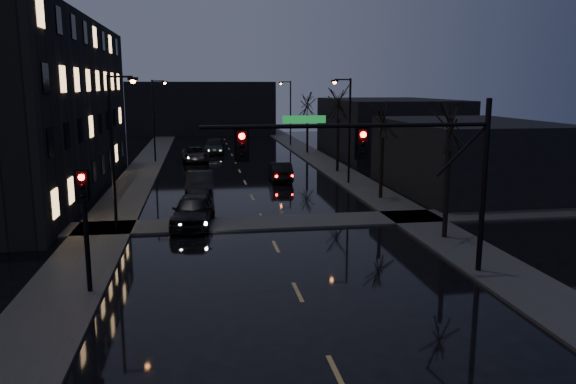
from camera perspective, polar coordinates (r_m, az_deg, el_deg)
name	(u,v)px	position (r m, az deg, el deg)	size (l,w,h in m)	color
sidewalk_left	(138,178)	(47.13, -15.04, 1.36)	(3.00, 140.00, 0.12)	#2D2D2B
sidewalk_right	(341,173)	(48.33, 5.43, 1.91)	(3.00, 140.00, 0.12)	#2D2D2B
sidewalk_cross	(265,223)	(30.86, -2.37, -3.13)	(40.00, 3.00, 0.12)	#2D2D2B
apartment_block	(5,107)	(43.32, -26.80, 7.69)	(12.00, 30.00, 12.00)	black
commercial_right_near	(468,156)	(42.07, 17.86, 3.47)	(10.00, 14.00, 5.00)	black
commercial_right_far	(388,127)	(62.83, 10.10, 6.53)	(12.00, 18.00, 6.00)	black
far_block	(202,108)	(89.33, -8.76, 8.43)	(22.00, 10.00, 8.00)	black
signal_mast	(393,155)	(21.66, 10.66, 3.69)	(11.11, 0.41, 7.00)	black
signal_pole_left	(85,213)	(21.14, -19.95, -2.05)	(0.35, 0.41, 4.53)	black
tree_near	(451,112)	(27.90, 16.22, 7.78)	(3.52, 3.52, 8.08)	black
tree_mid_a	(383,111)	(37.21, 9.65, 8.09)	(3.30, 3.30, 7.58)	black
tree_mid_b	(339,96)	(48.71, 5.15, 9.72)	(3.74, 3.74, 8.59)	black
tree_far	(308,98)	(62.40, 2.00, 9.48)	(3.43, 3.43, 7.88)	black
streetlight_l_near	(116,140)	(29.68, -17.09, 5.09)	(1.53, 0.28, 8.00)	black
streetlight_l_far	(156,114)	(56.48, -13.30, 7.76)	(1.53, 0.28, 8.00)	black
streetlight_r_mid	(347,122)	(42.78, 6.00, 7.10)	(1.53, 0.28, 8.00)	black
streetlight_r_far	(289,108)	(70.17, 0.08, 8.58)	(1.53, 0.28, 8.00)	black
oncoming_car_a	(193,210)	(30.60, -9.62, -1.85)	(2.03, 5.04, 1.72)	black
oncoming_car_b	(200,184)	(38.96, -8.94, 0.83)	(1.75, 5.02, 1.66)	black
oncoming_car_c	(195,154)	(56.43, -9.42, 3.79)	(2.49, 5.40, 1.50)	black
oncoming_car_d	(214,146)	(63.19, -7.53, 4.62)	(2.21, 5.45, 1.58)	black
lead_car	(280,171)	(44.60, -0.80, 2.11)	(1.59, 4.57, 1.51)	black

